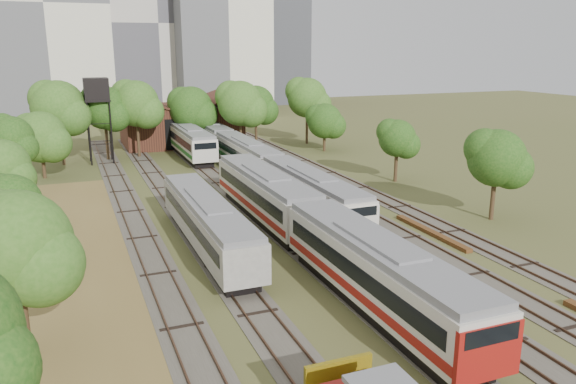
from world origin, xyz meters
name	(u,v)px	position (x,y,z in m)	size (l,w,h in m)	color
ground	(422,314)	(0.00, 0.00, 0.00)	(240.00, 240.00, 0.00)	#475123
dry_grass_patch	(53,307)	(-18.00, 8.00, 0.02)	(14.00, 60.00, 0.04)	brown
tracks	(257,198)	(-0.67, 25.00, 0.04)	(24.60, 80.00, 0.19)	#4C473D
railcar_red_set	(310,226)	(-2.00, 10.07, 2.05)	(3.13, 34.58, 3.87)	black
railcar_green_set	(247,156)	(2.00, 36.22, 1.84)	(2.81, 52.07, 3.47)	black
railcar_rear	(190,142)	(-2.00, 47.04, 1.98)	(3.03, 16.08, 3.75)	black
old_grey_coach	(208,223)	(-8.00, 13.83, 1.89)	(2.80, 18.00, 3.45)	black
water_tower	(96,92)	(-12.69, 47.77, 8.47)	(2.90, 2.90, 10.06)	black
rail_pile_far	(431,232)	(8.20, 10.64, 0.14)	(0.54, 8.67, 0.28)	brown
maintenance_shed	(181,123)	(-1.00, 57.98, 2.91)	(16.45, 11.55, 7.58)	#351B13
tree_band_left	(19,175)	(-19.70, 19.14, 5.10)	(6.62, 52.77, 8.35)	#382616
tree_band_far	(185,105)	(-1.82, 50.16, 6.35)	(38.75, 10.39, 9.89)	#382616
tree_band_right	(389,135)	(15.20, 28.22, 4.52)	(5.24, 37.53, 7.35)	#382616
tower_left	(44,5)	(-18.00, 95.00, 21.00)	(22.00, 16.00, 42.00)	beige
tower_centre	(151,25)	(2.00, 100.00, 18.00)	(20.00, 18.00, 36.00)	beige
tower_far_right	(279,45)	(34.00, 110.00, 14.00)	(12.00, 12.00, 28.00)	#3F4047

